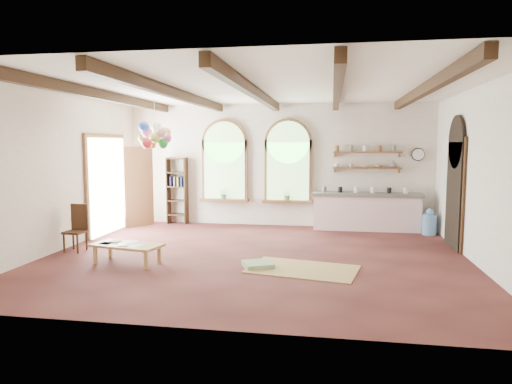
% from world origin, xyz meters
% --- Properties ---
extents(floor, '(8.00, 8.00, 0.00)m').
position_xyz_m(floor, '(0.00, 0.00, 0.00)').
color(floor, '#5C2925').
rests_on(floor, ground).
extents(ceiling_beams, '(6.20, 6.80, 0.18)m').
position_xyz_m(ceiling_beams, '(0.00, 0.00, 3.10)').
color(ceiling_beams, '#332310').
rests_on(ceiling_beams, ceiling).
extents(window_left, '(1.30, 0.28, 2.20)m').
position_xyz_m(window_left, '(-1.40, 3.43, 1.63)').
color(window_left, brown).
rests_on(window_left, floor).
extents(window_right, '(1.30, 0.28, 2.20)m').
position_xyz_m(window_right, '(0.30, 3.43, 1.63)').
color(window_right, brown).
rests_on(window_right, floor).
extents(left_doorway, '(0.10, 1.90, 2.50)m').
position_xyz_m(left_doorway, '(-3.95, 1.80, 1.15)').
color(left_doorway, brown).
rests_on(left_doorway, floor).
extents(right_doorway, '(0.10, 1.30, 2.40)m').
position_xyz_m(right_doorway, '(3.95, 1.50, 1.10)').
color(right_doorway, black).
rests_on(right_doorway, floor).
extents(kitchen_counter, '(2.68, 0.62, 0.94)m').
position_xyz_m(kitchen_counter, '(2.30, 3.20, 0.48)').
color(kitchen_counter, '#F7D1D5').
rests_on(kitchen_counter, floor).
extents(wall_shelf_lower, '(1.70, 0.24, 0.04)m').
position_xyz_m(wall_shelf_lower, '(2.30, 3.38, 1.55)').
color(wall_shelf_lower, brown).
rests_on(wall_shelf_lower, wall_back).
extents(wall_shelf_upper, '(1.70, 0.24, 0.04)m').
position_xyz_m(wall_shelf_upper, '(2.30, 3.38, 1.95)').
color(wall_shelf_upper, brown).
rests_on(wall_shelf_upper, wall_back).
extents(wall_clock, '(0.32, 0.04, 0.32)m').
position_xyz_m(wall_clock, '(3.55, 3.45, 1.90)').
color(wall_clock, black).
rests_on(wall_clock, wall_back).
extents(bookshelf, '(0.53, 0.32, 1.80)m').
position_xyz_m(bookshelf, '(-2.70, 3.32, 0.90)').
color(bookshelf, '#332310').
rests_on(bookshelf, floor).
extents(coffee_table, '(1.35, 0.82, 0.36)m').
position_xyz_m(coffee_table, '(-2.20, -0.87, 0.32)').
color(coffee_table, tan).
rests_on(coffee_table, floor).
extents(side_chair, '(0.40, 0.40, 0.95)m').
position_xyz_m(side_chair, '(-3.65, -0.13, 0.27)').
color(side_chair, '#332310').
rests_on(side_chair, floor).
extents(floor_mat, '(2.02, 1.47, 0.02)m').
position_xyz_m(floor_mat, '(0.96, -0.75, 0.01)').
color(floor_mat, tan).
rests_on(floor_mat, floor).
extents(floor_cushion, '(0.65, 0.65, 0.08)m').
position_xyz_m(floor_cushion, '(0.17, -0.71, 0.04)').
color(floor_cushion, gray).
rests_on(floor_cushion, floor).
extents(water_jug_a, '(0.33, 0.33, 0.63)m').
position_xyz_m(water_jug_a, '(3.75, 2.79, 0.27)').
color(water_jug_a, '#5988BF').
rests_on(water_jug_a, floor).
extents(water_jug_b, '(0.27, 0.27, 0.53)m').
position_xyz_m(water_jug_b, '(3.82, 3.20, 0.23)').
color(water_jug_b, '#5988BF').
rests_on(water_jug_b, floor).
extents(balloon_cluster, '(0.76, 0.86, 1.15)m').
position_xyz_m(balloon_cluster, '(-2.41, 1.08, 2.33)').
color(balloon_cluster, silver).
rests_on(balloon_cluster, floor).
extents(table_book, '(0.16, 0.23, 0.02)m').
position_xyz_m(table_book, '(-2.57, -0.73, 0.37)').
color(table_book, olive).
rests_on(table_book, coffee_table).
extents(tablet, '(0.27, 0.31, 0.01)m').
position_xyz_m(tablet, '(-2.24, -0.95, 0.37)').
color(tablet, black).
rests_on(tablet, coffee_table).
extents(potted_plant_left, '(0.27, 0.23, 0.30)m').
position_xyz_m(potted_plant_left, '(-1.40, 3.32, 0.85)').
color(potted_plant_left, '#598C4C').
rests_on(potted_plant_left, window_left).
extents(potted_plant_right, '(0.27, 0.23, 0.30)m').
position_xyz_m(potted_plant_right, '(0.30, 3.32, 0.85)').
color(potted_plant_right, '#598C4C').
rests_on(potted_plant_right, window_right).
extents(shelf_cup_a, '(0.12, 0.10, 0.10)m').
position_xyz_m(shelf_cup_a, '(1.55, 3.38, 1.62)').
color(shelf_cup_a, white).
rests_on(shelf_cup_a, wall_shelf_lower).
extents(shelf_cup_b, '(0.10, 0.10, 0.09)m').
position_xyz_m(shelf_cup_b, '(1.90, 3.38, 1.62)').
color(shelf_cup_b, beige).
rests_on(shelf_cup_b, wall_shelf_lower).
extents(shelf_bowl_a, '(0.22, 0.22, 0.05)m').
position_xyz_m(shelf_bowl_a, '(2.25, 3.38, 1.60)').
color(shelf_bowl_a, beige).
rests_on(shelf_bowl_a, wall_shelf_lower).
extents(shelf_bowl_b, '(0.20, 0.20, 0.06)m').
position_xyz_m(shelf_bowl_b, '(2.60, 3.38, 1.60)').
color(shelf_bowl_b, '#8C664C').
rests_on(shelf_bowl_b, wall_shelf_lower).
extents(shelf_vase, '(0.18, 0.18, 0.19)m').
position_xyz_m(shelf_vase, '(2.95, 3.38, 1.67)').
color(shelf_vase, slate).
rests_on(shelf_vase, wall_shelf_lower).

